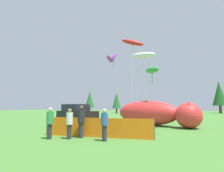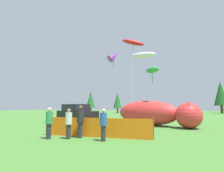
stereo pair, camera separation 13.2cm
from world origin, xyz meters
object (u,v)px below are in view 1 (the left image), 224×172
object	(u,v)px
spectator_in_white_shirt	(104,123)
kite_purple_delta	(113,56)
kite_red_lizard	(133,43)
spectator_in_grey_shirt	(69,122)
spectator_in_red_shirt	(50,122)
folding_chair	(151,126)
kite_white_ghost	(143,55)
inflatable_cat	(153,114)
spectator_in_green_shirt	(81,120)
parked_car	(76,115)
kite_green_fish	(152,70)

from	to	relation	value
spectator_in_white_shirt	kite_purple_delta	world-z (taller)	kite_purple_delta
spectator_in_white_shirt	kite_red_lizard	bearing A→B (deg)	93.26
spectator_in_grey_shirt	spectator_in_red_shirt	bearing A→B (deg)	-161.87
folding_chair	spectator_in_grey_shirt	world-z (taller)	spectator_in_grey_shirt
folding_chair	spectator_in_red_shirt	world-z (taller)	spectator_in_red_shirt
spectator_in_red_shirt	kite_white_ghost	bearing A→B (deg)	67.04
folding_chair	inflatable_cat	distance (m)	5.03
inflatable_cat	spectator_in_green_shirt	size ratio (longest dim) A/B	4.37
spectator_in_grey_shirt	kite_red_lizard	bearing A→B (deg)	84.01
spectator_in_red_shirt	kite_white_ghost	size ratio (longest dim) A/B	0.23
spectator_in_white_shirt	kite_purple_delta	size ratio (longest dim) A/B	0.20
folding_chair	kite_white_ghost	xyz separation A→B (m)	(-1.16, 6.14, 6.60)
kite_white_ghost	kite_red_lizard	size ratio (longest dim) A/B	0.71
parked_car	spectator_in_grey_shirt	bearing A→B (deg)	-39.39
inflatable_cat	kite_green_fish	world-z (taller)	kite_green_fish
kite_green_fish	kite_red_lizard	distance (m)	6.90
parked_car	spectator_in_green_shirt	size ratio (longest dim) A/B	2.59
spectator_in_red_shirt	spectator_in_green_shirt	xyz separation A→B (m)	(1.49, 0.85, 0.06)
kite_white_ghost	folding_chair	bearing A→B (deg)	-79.31
spectator_in_grey_shirt	kite_purple_delta	bearing A→B (deg)	93.53
kite_red_lizard	spectator_in_green_shirt	bearing A→B (deg)	-94.12
spectator_in_white_shirt	spectator_in_red_shirt	size ratio (longest dim) A/B	0.97
folding_chair	kite_green_fish	xyz separation A→B (m)	(-0.22, 5.23, 4.77)
spectator_in_red_shirt	kite_green_fish	distance (m)	10.94
parked_car	kite_purple_delta	xyz separation A→B (m)	(2.51, 4.12, 6.72)
spectator_in_white_shirt	spectator_in_grey_shirt	size ratio (longest dim) A/B	1.00
folding_chair	spectator_in_red_shirt	size ratio (longest dim) A/B	0.50
spectator_in_grey_shirt	spectator_in_green_shirt	size ratio (longest dim) A/B	0.91
parked_car	spectator_in_white_shirt	xyz separation A→B (m)	(5.24, -6.62, -0.07)
folding_chair	kite_green_fish	distance (m)	7.08
spectator_in_red_shirt	spectator_in_white_shirt	bearing A→B (deg)	6.34
spectator_in_white_shirt	spectator_in_green_shirt	xyz separation A→B (m)	(-1.61, 0.51, 0.09)
spectator_in_white_shirt	spectator_in_grey_shirt	bearing A→B (deg)	-179.82
kite_green_fish	kite_white_ghost	bearing A→B (deg)	136.05
parked_car	kite_white_ghost	world-z (taller)	kite_white_ghost
spectator_in_white_shirt	kite_red_lizard	world-z (taller)	kite_red_lizard
spectator_in_green_shirt	kite_green_fish	bearing A→B (deg)	65.88
parked_car	spectator_in_green_shirt	world-z (taller)	parked_car
kite_green_fish	kite_white_ghost	xyz separation A→B (m)	(-0.93, 0.90, 1.83)
folding_chair	kite_white_ghost	size ratio (longest dim) A/B	0.11
kite_purple_delta	parked_car	bearing A→B (deg)	-121.40
spectator_in_grey_shirt	kite_purple_delta	xyz separation A→B (m)	(-0.66, 10.74, 6.80)
spectator_in_red_shirt	kite_green_fish	world-z (taller)	kite_green_fish
parked_car	kite_purple_delta	bearing A→B (deg)	83.58
spectator_in_white_shirt	kite_white_ghost	distance (m)	11.19
inflatable_cat	spectator_in_white_shirt	size ratio (longest dim) A/B	4.79
spectator_in_white_shirt	kite_white_ghost	bearing A→B (deg)	84.00
inflatable_cat	spectator_in_white_shirt	xyz separation A→B (m)	(-1.95, -8.12, -0.16)
inflatable_cat	spectator_in_green_shirt	xyz separation A→B (m)	(-3.56, -7.61, -0.08)
spectator_in_white_shirt	kite_green_fish	size ratio (longest dim) A/B	0.29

